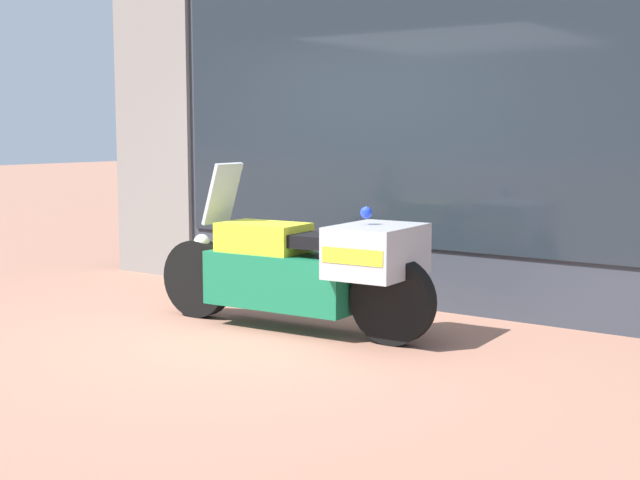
% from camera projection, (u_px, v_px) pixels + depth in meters
% --- Properties ---
extents(ground_plane, '(60.00, 60.00, 0.00)m').
position_uv_depth(ground_plane, '(240.00, 339.00, 6.78)').
color(ground_plane, '#9E6B56').
extents(shop_building, '(6.63, 0.55, 3.66)m').
position_uv_depth(shop_building, '(338.00, 103.00, 8.44)').
color(shop_building, '#333842').
rests_on(shop_building, ground).
extents(window_display, '(5.09, 0.30, 1.85)m').
position_uv_depth(window_display, '(426.00, 256.00, 8.08)').
color(window_display, slate).
rests_on(window_display, ground).
extents(paramedic_motorcycle, '(2.52, 0.77, 1.32)m').
position_uv_depth(paramedic_motorcycle, '(308.00, 267.00, 6.95)').
color(paramedic_motorcycle, black).
rests_on(paramedic_motorcycle, ground).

